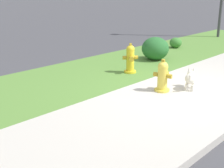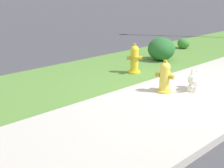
{
  "view_description": "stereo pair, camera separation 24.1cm",
  "coord_description": "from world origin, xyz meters",
  "px_view_note": "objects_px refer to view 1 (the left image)",
  "views": [
    {
      "loc": [
        -5.23,
        -2.89,
        2.05
      ],
      "look_at": [
        -1.51,
        0.67,
        0.4
      ],
      "focal_mm": 50.0,
      "sensor_mm": 36.0,
      "label": 1
    },
    {
      "loc": [
        -5.06,
        -3.06,
        2.05
      ],
      "look_at": [
        -1.51,
        0.67,
        0.4
      ],
      "focal_mm": 50.0,
      "sensor_mm": 36.0,
      "label": 2
    }
  ],
  "objects_px": {
    "fire_hydrant_near_corner": "(163,76)",
    "shrub_bush_far_verge": "(176,43)",
    "fire_hydrant_across_street": "(130,59)",
    "shrub_bush_near_lamp": "(155,48)",
    "small_white_dog": "(190,78)"
  },
  "relations": [
    {
      "from": "fire_hydrant_near_corner",
      "to": "shrub_bush_far_verge",
      "type": "height_order",
      "value": "fire_hydrant_near_corner"
    },
    {
      "from": "shrub_bush_near_lamp",
      "to": "shrub_bush_far_verge",
      "type": "distance_m",
      "value": 1.99
    },
    {
      "from": "fire_hydrant_across_street",
      "to": "shrub_bush_near_lamp",
      "type": "relative_size",
      "value": 0.94
    },
    {
      "from": "fire_hydrant_across_street",
      "to": "small_white_dog",
      "type": "height_order",
      "value": "fire_hydrant_across_street"
    },
    {
      "from": "fire_hydrant_near_corner",
      "to": "shrub_bush_near_lamp",
      "type": "distance_m",
      "value": 2.77
    },
    {
      "from": "fire_hydrant_across_street",
      "to": "fire_hydrant_near_corner",
      "type": "distance_m",
      "value": 1.5
    },
    {
      "from": "fire_hydrant_near_corner",
      "to": "small_white_dog",
      "type": "relative_size",
      "value": 1.46
    },
    {
      "from": "fire_hydrant_across_street",
      "to": "shrub_bush_far_verge",
      "type": "bearing_deg",
      "value": -125.68
    },
    {
      "from": "fire_hydrant_across_street",
      "to": "shrub_bush_far_verge",
      "type": "distance_m",
      "value": 3.56
    },
    {
      "from": "fire_hydrant_near_corner",
      "to": "small_white_dog",
      "type": "distance_m",
      "value": 0.61
    },
    {
      "from": "fire_hydrant_near_corner",
      "to": "small_white_dog",
      "type": "bearing_deg",
      "value": 43.96
    },
    {
      "from": "fire_hydrant_across_street",
      "to": "shrub_bush_far_verge",
      "type": "relative_size",
      "value": 1.76
    },
    {
      "from": "fire_hydrant_across_street",
      "to": "shrub_bush_near_lamp",
      "type": "distance_m",
      "value": 1.58
    },
    {
      "from": "fire_hydrant_near_corner",
      "to": "shrub_bush_far_verge",
      "type": "xyz_separation_m",
      "value": [
        4.05,
        2.29,
        -0.14
      ]
    },
    {
      "from": "fire_hydrant_near_corner",
      "to": "shrub_bush_near_lamp",
      "type": "xyz_separation_m",
      "value": [
        2.14,
        1.75,
        0.01
      ]
    }
  ]
}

